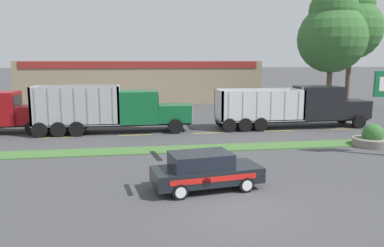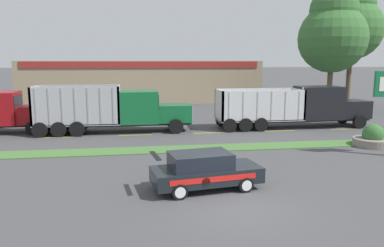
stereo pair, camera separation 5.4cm
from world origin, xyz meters
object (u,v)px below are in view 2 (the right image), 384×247
(dump_truck_trail, at_px, (125,111))
(stone_planter, at_px, (373,139))
(dump_truck_lead, at_px, (308,107))
(rally_car, at_px, (204,170))

(dump_truck_trail, distance_m, stone_planter, 16.87)
(dump_truck_lead, height_order, rally_car, dump_truck_lead)
(dump_truck_trail, bearing_deg, dump_truck_lead, -0.14)
(rally_car, bearing_deg, dump_truck_trail, 104.66)
(rally_car, bearing_deg, dump_truck_lead, 50.76)
(rally_car, relative_size, stone_planter, 1.98)
(dump_truck_lead, distance_m, stone_planter, 7.20)
(stone_planter, bearing_deg, dump_truck_trail, 155.16)
(dump_truck_lead, bearing_deg, stone_planter, -82.14)
(dump_truck_lead, height_order, dump_truck_trail, dump_truck_trail)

